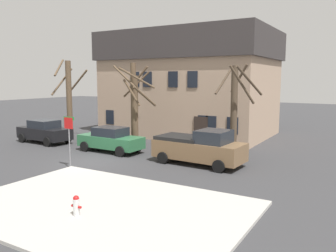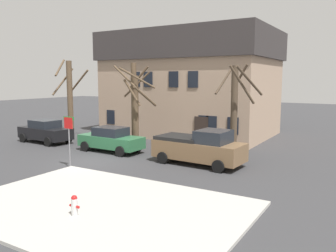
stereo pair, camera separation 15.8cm
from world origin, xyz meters
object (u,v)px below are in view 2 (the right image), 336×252
Objects in this scene: car_green_sedan at (111,139)px; building_main at (191,83)px; car_black_sedan at (45,131)px; tree_bare_mid at (134,101)px; tree_bare_near at (70,97)px; tree_bare_end at (235,107)px; pickup_truck_brown at (199,147)px; bicycle_leaning at (108,138)px; fire_hydrant at (74,205)px; street_sign_pole at (69,132)px; tree_bare_far at (136,109)px.

building_main is at bearing 84.24° from car_green_sedan.
car_black_sedan reaches higher than car_green_sedan.
building_main is at bearing 82.81° from tree_bare_mid.
building_main is at bearing 46.52° from tree_bare_near.
tree_bare_end is at bearing -47.18° from building_main.
pickup_truck_brown is at bearing -0.83° from car_black_sedan.
tree_bare_end is (7.59, -0.02, -0.09)m from tree_bare_mid.
tree_bare_near reaches higher than bicycle_leaning.
building_main is at bearing 105.51° from fire_hydrant.
bicycle_leaning is at bearing 1.54° from tree_bare_near.
building_main is 2.35× the size of tree_bare_mid.
street_sign_pole reaches higher than car_black_sedan.
fire_hydrant is (6.20, -11.88, -2.73)m from tree_bare_mid.
tree_bare_far is at bearing 74.50° from car_green_sedan.
street_sign_pole is at bearing -83.00° from tree_bare_mid.
tree_bare_near reaches higher than tree_bare_far.
tree_bare_end is 14.58m from car_black_sedan.
street_sign_pole is (7.03, -6.78, -1.39)m from tree_bare_near.
tree_bare_near is 1.12× the size of tree_bare_far.
car_green_sedan is (-0.57, -2.06, -1.91)m from tree_bare_far.
building_main is 9.93m from tree_bare_end.
bicycle_leaning is at bearing 126.30° from fire_hydrant.
car_green_sedan is at bearing -0.55° from car_black_sedan.
car_green_sedan is (-7.67, -2.51, -2.30)m from tree_bare_end.
tree_bare_near is 6.17m from tree_bare_mid.
pickup_truck_brown is (-1.09, -2.63, -2.15)m from tree_bare_end.
tree_bare_mid reaches higher than pickup_truck_brown.
street_sign_pole reaches higher than bicycle_leaning.
tree_bare_far reaches higher than bicycle_leaning.
tree_bare_near is at bearing 178.31° from tree_bare_far.
tree_bare_far is 2.04× the size of street_sign_pole.
tree_bare_end is (6.69, -7.22, -1.32)m from building_main.
fire_hydrant is at bearing -36.34° from car_black_sedan.
car_green_sedan is (-0.98, -9.72, -3.62)m from building_main.
car_green_sedan is 1.62× the size of street_sign_pole.
street_sign_pole is 7.78m from bicycle_leaning.
tree_bare_near is 6.70m from tree_bare_far.
tree_bare_mid is 1.32× the size of car_black_sedan.
tree_bare_near is 9.87m from street_sign_pole.
tree_bare_end is at bearing 1.02° from tree_bare_near.
tree_bare_far reaches higher than car_green_sedan.
car_black_sedan reaches higher than fire_hydrant.
tree_bare_mid is 2.11× the size of street_sign_pole.
tree_bare_mid is 7.43m from car_black_sedan.
tree_bare_far reaches higher than fire_hydrant.
car_green_sedan is 3.35m from bicycle_leaning.
car_green_sedan is at bearing -45.37° from bicycle_leaning.
car_black_sedan is 0.85× the size of pickup_truck_brown.
tree_bare_near is at bearing 136.81° from fire_hydrant.
building_main is 11.85m from pickup_truck_brown.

